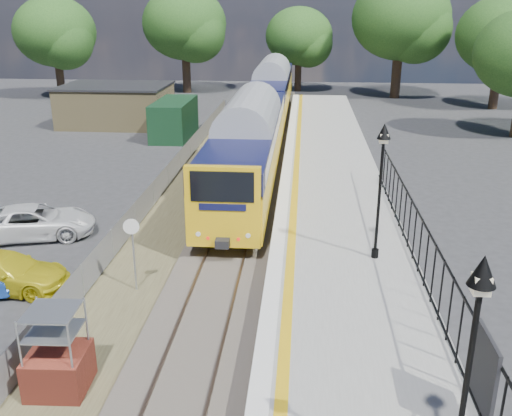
# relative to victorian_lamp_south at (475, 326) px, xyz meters

# --- Properties ---
(ground) EXTENTS (120.00, 120.00, 0.00)m
(ground) POSITION_rel_victorian_lamp_south_xyz_m (-5.50, 4.00, -4.30)
(ground) COLOR #2D2D30
(ground) RESTS_ON ground
(track_bed) EXTENTS (5.90, 80.00, 0.29)m
(track_bed) POSITION_rel_victorian_lamp_south_xyz_m (-5.97, 13.67, -4.21)
(track_bed) COLOR #473F38
(track_bed) RESTS_ON ground
(platform) EXTENTS (5.00, 70.00, 0.90)m
(platform) POSITION_rel_victorian_lamp_south_xyz_m (-1.30, 12.00, -3.85)
(platform) COLOR gray
(platform) RESTS_ON ground
(platform_edge) EXTENTS (0.90, 70.00, 0.01)m
(platform_edge) POSITION_rel_victorian_lamp_south_xyz_m (-3.36, 12.00, -3.39)
(platform_edge) COLOR silver
(platform_edge) RESTS_ON platform
(victorian_lamp_south) EXTENTS (0.44, 0.44, 4.60)m
(victorian_lamp_south) POSITION_rel_victorian_lamp_south_xyz_m (0.00, 0.00, 0.00)
(victorian_lamp_south) COLOR black
(victorian_lamp_south) RESTS_ON platform
(victorian_lamp_north) EXTENTS (0.44, 0.44, 4.60)m
(victorian_lamp_north) POSITION_rel_victorian_lamp_south_xyz_m (-0.20, 10.00, 0.00)
(victorian_lamp_north) COLOR black
(victorian_lamp_north) RESTS_ON platform
(palisade_fence) EXTENTS (0.12, 26.00, 2.00)m
(palisade_fence) POSITION_rel_victorian_lamp_south_xyz_m (1.05, 6.24, -2.46)
(palisade_fence) COLOR black
(palisade_fence) RESTS_ON platform
(wire_fence) EXTENTS (0.06, 52.00, 1.20)m
(wire_fence) POSITION_rel_victorian_lamp_south_xyz_m (-9.70, 16.00, -3.70)
(wire_fence) COLOR #999EA3
(wire_fence) RESTS_ON ground
(outbuilding) EXTENTS (10.80, 10.10, 3.12)m
(outbuilding) POSITION_rel_victorian_lamp_south_xyz_m (-16.41, 35.21, -2.78)
(outbuilding) COLOR #938253
(outbuilding) RESTS_ON ground
(tree_line) EXTENTS (56.80, 43.80, 11.88)m
(tree_line) POSITION_rel_victorian_lamp_south_xyz_m (-4.10, 46.00, 2.31)
(tree_line) COLOR #332319
(tree_line) RESTS_ON ground
(train) EXTENTS (2.82, 40.83, 3.51)m
(train) POSITION_rel_victorian_lamp_south_xyz_m (-5.50, 31.23, -1.96)
(train) COLOR gold
(train) RESTS_ON ground
(brick_plinth) EXTENTS (1.46, 1.46, 2.25)m
(brick_plinth) POSITION_rel_victorian_lamp_south_xyz_m (-8.54, 3.38, -3.22)
(brick_plinth) COLOR #973626
(brick_plinth) RESTS_ON ground
(speed_sign) EXTENTS (0.52, 0.15, 2.58)m
(speed_sign) POSITION_rel_victorian_lamp_south_xyz_m (-8.13, 8.58, -2.56)
(speed_sign) COLOR #999EA3
(speed_sign) RESTS_ON ground
(car_yellow) EXTENTS (4.43, 1.97, 1.26)m
(car_yellow) POSITION_rel_victorian_lamp_south_xyz_m (-12.51, 8.36, -3.67)
(car_yellow) COLOR gold
(car_yellow) RESTS_ON ground
(car_white) EXTENTS (5.23, 3.43, 1.34)m
(car_white) POSITION_rel_victorian_lamp_south_xyz_m (-13.58, 12.86, -3.63)
(car_white) COLOR silver
(car_white) RESTS_ON ground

